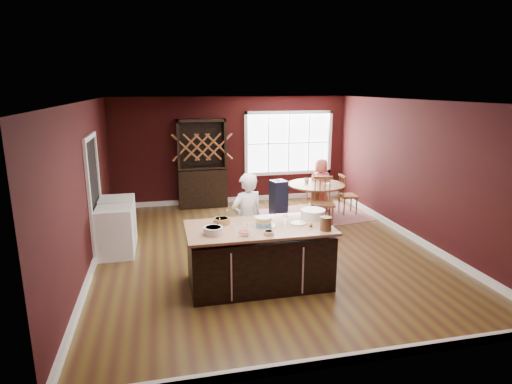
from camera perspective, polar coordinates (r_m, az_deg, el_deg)
room_shell at (r=7.60m, az=1.19°, el=1.84°), size 7.00×7.00×7.00m
window at (r=11.28m, az=4.38°, el=6.53°), size 2.36×0.10×1.66m
doorway at (r=8.13m, az=-20.68°, el=-0.62°), size 0.08×1.26×2.13m
kitchen_island at (r=6.52m, az=0.40°, el=-8.63°), size 2.15×1.13×0.92m
dining_table at (r=10.01m, az=7.99°, el=-0.13°), size 1.32×1.32×0.75m
baker at (r=7.07m, az=-1.21°, el=-3.76°), size 0.67×0.55×1.59m
layer_cake at (r=6.35m, az=1.00°, el=-3.95°), size 0.34×0.34×0.14m
bowl_blue at (r=6.04m, az=-5.72°, el=-5.15°), size 0.28×0.28×0.11m
bowl_yellow at (r=6.48m, az=-4.59°, el=-3.87°), size 0.24×0.24×0.09m
bowl_pink at (r=5.97m, az=-1.63°, el=-5.56°), size 0.16×0.16×0.06m
bowl_olive at (r=6.00m, az=1.70°, el=-5.47°), size 0.15×0.15×0.05m
drinking_glass at (r=6.43m, az=3.92°, el=-3.71°), size 0.08×0.08×0.15m
dinner_plate at (r=6.51m, az=5.69°, el=-4.15°), size 0.24×0.24×0.02m
white_tub at (r=6.81m, az=7.61°, el=-2.89°), size 0.39×0.39×0.13m
stoneware_crock at (r=6.24m, az=9.29°, el=-4.18°), size 0.17×0.17×0.20m
toy_figurine at (r=6.37m, az=7.35°, el=-4.34°), size 0.04×0.04×0.07m
rug at (r=10.15m, az=7.89°, el=-3.03°), size 2.60×2.17×0.01m
chair_east at (r=10.29m, az=12.19°, el=-0.26°), size 0.39×0.41×0.96m
chair_south at (r=9.27m, az=8.98°, el=-1.30°), size 0.53×0.52×1.07m
chair_north at (r=10.86m, az=7.95°, el=0.51°), size 0.47×0.46×0.90m
seated_woman at (r=10.48m, az=8.57°, el=1.02°), size 0.62×0.40×1.26m
high_chair at (r=10.01m, az=3.02°, el=-0.66°), size 0.41×0.41×0.85m
toddler at (r=10.04m, az=3.33°, el=1.64°), size 0.18×0.14×0.26m
table_plate at (r=9.97m, az=9.52°, el=1.07°), size 0.19×0.19×0.01m
table_cup at (r=10.07m, az=6.78°, el=1.53°), size 0.13×0.13×0.10m
hutch at (r=10.65m, az=-7.23°, el=3.78°), size 1.19×0.50×2.18m
washer at (r=7.95m, az=-18.26°, el=-5.12°), size 0.61×0.59×0.89m
dryer at (r=8.55m, az=-17.89°, el=-3.68°), size 0.63×0.61×0.91m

